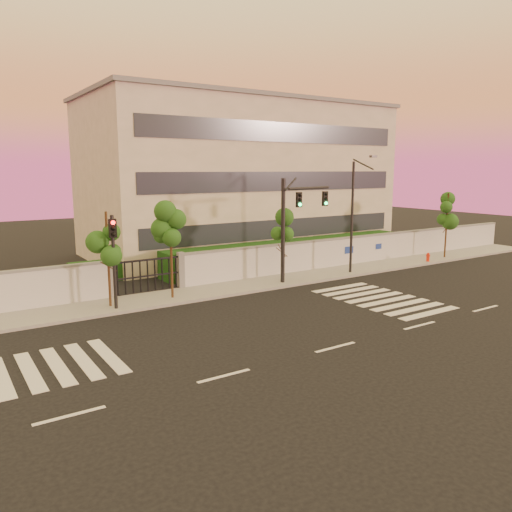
{
  "coord_description": "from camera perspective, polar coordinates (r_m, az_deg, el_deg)",
  "views": [
    {
      "loc": [
        -12.78,
        -13.81,
        6.86
      ],
      "look_at": [
        0.23,
        6.0,
        2.73
      ],
      "focal_mm": 35.0,
      "sensor_mm": 36.0,
      "label": 1
    }
  ],
  "objects": [
    {
      "name": "institutional_building",
      "position": [
        41.91,
        -2.0,
        8.91
      ],
      "size": [
        24.4,
        12.4,
        12.25
      ],
      "color": "#B6B19A",
      "rests_on": "ground"
    },
    {
      "name": "ground",
      "position": [
        20.03,
        9.06,
        -10.27
      ],
      "size": [
        120.0,
        120.0,
        0.0
      ],
      "primitive_type": "plane",
      "color": "black",
      "rests_on": "ground"
    },
    {
      "name": "road_markings",
      "position": [
        21.94,
        -0.74,
        -8.32
      ],
      "size": [
        57.0,
        7.62,
        0.02
      ],
      "color": "silver",
      "rests_on": "ground"
    },
    {
      "name": "streetlight_east",
      "position": [
        32.93,
        11.13,
        4.99
      ],
      "size": [
        0.46,
        1.85,
        7.7
      ],
      "color": "black",
      "rests_on": "ground"
    },
    {
      "name": "fire_hydrant",
      "position": [
        38.93,
        19.06,
        -0.22
      ],
      "size": [
        0.32,
        0.3,
        0.81
      ],
      "rotation": [
        0.0,
        0.0,
        0.27
      ],
      "color": "red",
      "rests_on": "ground"
    },
    {
      "name": "perimeter_wall",
      "position": [
        29.43,
        -6.63,
        -1.54
      ],
      "size": [
        60.0,
        0.36,
        2.2
      ],
      "color": "#BABCC2",
      "rests_on": "ground"
    },
    {
      "name": "street_tree_d",
      "position": [
        26.29,
        -9.71,
        3.2
      ],
      "size": [
        1.53,
        1.22,
        5.26
      ],
      "color": "#382314",
      "rests_on": "ground"
    },
    {
      "name": "traffic_signal_main",
      "position": [
        30.01,
        4.37,
        4.41
      ],
      "size": [
        3.98,
        1.07,
        6.35
      ],
      "rotation": [
        0.0,
        0.0,
        0.24
      ],
      "color": "black",
      "rests_on": "ground"
    },
    {
      "name": "sidewalk",
      "position": [
        28.3,
        -5.41,
        -4.04
      ],
      "size": [
        60.0,
        3.0,
        0.15
      ],
      "primitive_type": "cube",
      "color": "gray",
      "rests_on": "ground"
    },
    {
      "name": "street_tree_c",
      "position": [
        25.37,
        -16.62,
        2.01
      ],
      "size": [
        1.5,
        1.19,
        4.85
      ],
      "color": "#382314",
      "rests_on": "ground"
    },
    {
      "name": "street_tree_f",
      "position": [
        40.91,
        21.03,
        4.84
      ],
      "size": [
        1.55,
        1.24,
        5.07
      ],
      "color": "#382314",
      "rests_on": "ground"
    },
    {
      "name": "traffic_signal_secondary",
      "position": [
        24.87,
        -15.97,
        0.56
      ],
      "size": [
        0.37,
        0.35,
        4.72
      ],
      "rotation": [
        0.0,
        0.0,
        -0.29
      ],
      "color": "black",
      "rests_on": "ground"
    },
    {
      "name": "street_tree_e",
      "position": [
        30.45,
        2.99,
        2.93
      ],
      "size": [
        1.45,
        1.16,
        4.32
      ],
      "color": "#382314",
      "rests_on": "ground"
    },
    {
      "name": "hedge_row",
      "position": [
        32.35,
        -7.13,
        -0.96
      ],
      "size": [
        41.0,
        4.25,
        1.8
      ],
      "color": "#163911",
      "rests_on": "ground"
    }
  ]
}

